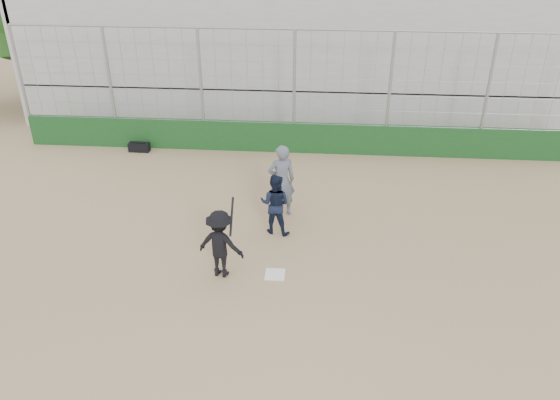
# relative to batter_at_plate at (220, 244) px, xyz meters

# --- Properties ---
(ground) EXTENTS (90.00, 90.00, 0.00)m
(ground) POSITION_rel_batter_at_plate_xyz_m (1.18, 0.06, -0.80)
(ground) COLOR olive
(ground) RESTS_ON ground
(home_plate) EXTENTS (0.44, 0.44, 0.02)m
(home_plate) POSITION_rel_batter_at_plate_xyz_m (1.18, 0.06, -0.79)
(home_plate) COLOR white
(home_plate) RESTS_ON ground
(backstop) EXTENTS (18.10, 0.25, 4.04)m
(backstop) POSITION_rel_batter_at_plate_xyz_m (1.18, 7.06, 0.16)
(backstop) COLOR #123915
(backstop) RESTS_ON ground
(bleachers) EXTENTS (20.25, 6.70, 6.98)m
(bleachers) POSITION_rel_batter_at_plate_xyz_m (1.18, 12.01, 2.12)
(bleachers) COLOR gray
(bleachers) RESTS_ON ground
(batter_at_plate) EXTENTS (1.13, 0.84, 1.77)m
(batter_at_plate) POSITION_rel_batter_at_plate_xyz_m (0.00, 0.00, 0.00)
(batter_at_plate) COLOR black
(batter_at_plate) RESTS_ON ground
(catcher_crouched) EXTENTS (0.92, 0.79, 1.10)m
(catcher_crouched) POSITION_rel_batter_at_plate_xyz_m (1.03, 1.85, -0.25)
(catcher_crouched) COLOR black
(catcher_crouched) RESTS_ON ground
(umpire) EXTENTS (0.84, 0.68, 1.78)m
(umpire) POSITION_rel_batter_at_plate_xyz_m (1.11, 2.81, 0.09)
(umpire) COLOR #505865
(umpire) RESTS_ON ground
(equipment_bag) EXTENTS (0.69, 0.31, 0.33)m
(equipment_bag) POSITION_rel_batter_at_plate_xyz_m (-3.98, 6.65, -0.65)
(equipment_bag) COLOR black
(equipment_bag) RESTS_ON ground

